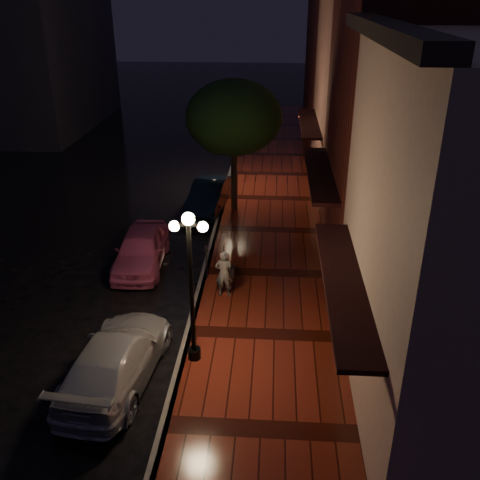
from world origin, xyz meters
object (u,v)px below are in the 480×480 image
at_px(streetlamp_near, 191,280).
at_px(street_tree, 234,120).
at_px(pink_car, 141,249).
at_px(parking_meter, 207,259).
at_px(navy_car, 209,195).
at_px(woman_with_umbrella, 224,255).
at_px(silver_car, 116,358).
at_px(streetlamp_far, 234,139).

relative_size(streetlamp_near, street_tree, 0.74).
xyz_separation_m(pink_car, parking_meter, (2.54, -1.00, 0.19)).
height_order(navy_car, parking_meter, parking_meter).
xyz_separation_m(streetlamp_near, pink_car, (-2.74, 5.46, -1.89)).
height_order(streetlamp_near, pink_car, streetlamp_near).
xyz_separation_m(street_tree, woman_with_umbrella, (0.25, -7.63, -2.61)).
relative_size(silver_car, woman_with_umbrella, 2.11).
height_order(streetlamp_near, navy_car, streetlamp_near).
height_order(street_tree, parking_meter, street_tree).
bearing_deg(street_tree, parking_meter, -94.02).
bearing_deg(streetlamp_near, silver_car, -155.43).
distance_m(pink_car, parking_meter, 2.74).
distance_m(streetlamp_far, parking_meter, 9.69).
bearing_deg(parking_meter, pink_car, 153.57).
relative_size(streetlamp_far, silver_car, 0.91).
height_order(streetlamp_near, parking_meter, streetlamp_near).
bearing_deg(streetlamp_far, street_tree, -85.09).
height_order(streetlamp_far, silver_car, streetlamp_far).
bearing_deg(streetlamp_near, pink_car, 116.66).
relative_size(streetlamp_near, silver_car, 0.91).
bearing_deg(parking_meter, street_tree, 80.93).
xyz_separation_m(streetlamp_far, woman_with_umbrella, (0.51, -10.64, -0.96)).
bearing_deg(pink_car, silver_car, -85.06).
relative_size(pink_car, navy_car, 1.01).
height_order(streetlamp_near, street_tree, street_tree).
bearing_deg(navy_car, streetlamp_near, -79.40).
height_order(street_tree, silver_car, street_tree).
relative_size(street_tree, silver_car, 1.22).
distance_m(street_tree, silver_car, 12.56).
xyz_separation_m(streetlamp_far, parking_meter, (-0.20, -9.53, -1.70)).
distance_m(streetlamp_near, street_tree, 11.12).
relative_size(silver_car, parking_meter, 3.84).
distance_m(streetlamp_near, navy_car, 11.43).
relative_size(navy_car, woman_with_umbrella, 1.83).
relative_size(streetlamp_near, pink_car, 1.04).
relative_size(street_tree, navy_car, 1.41).
height_order(woman_with_umbrella, parking_meter, woman_with_umbrella).
xyz_separation_m(streetlamp_near, navy_car, (-0.95, 11.23, -1.92)).
bearing_deg(silver_car, woman_with_umbrella, -113.76).
height_order(streetlamp_far, pink_car, streetlamp_far).
height_order(streetlamp_far, navy_car, streetlamp_far).
bearing_deg(silver_car, streetlamp_far, -91.38).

